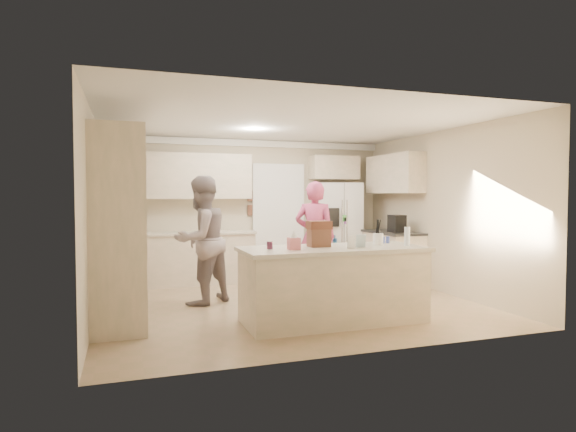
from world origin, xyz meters
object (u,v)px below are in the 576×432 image
object	(u,v)px
refrigerator	(336,229)
coffee_maker	(397,224)
island_base	(333,286)
utensil_crock	(378,239)
teen_boy	(201,240)
tissue_box	(294,244)
teen_girl	(315,237)
dollhouse_body	(319,238)

from	to	relation	value
refrigerator	coffee_maker	xyz separation A→B (m)	(0.58, -1.27, 0.17)
island_base	utensil_crock	size ratio (longest dim) A/B	14.67
refrigerator	teen_boy	distance (m)	3.32
tissue_box	teen_girl	bearing A→B (deg)	61.59
utensil_crock	island_base	bearing A→B (deg)	-175.60
island_base	coffee_maker	bearing A→B (deg)	42.83
refrigerator	teen_girl	xyz separation A→B (m)	(-1.01, -1.39, -0.01)
coffee_maker	teen_girl	world-z (taller)	teen_girl
refrigerator	coffee_maker	world-z (taller)	refrigerator
dollhouse_body	teen_boy	bearing A→B (deg)	131.56
teen_boy	utensil_crock	bearing A→B (deg)	110.17
island_base	teen_boy	distance (m)	2.11
refrigerator	teen_girl	world-z (taller)	refrigerator
dollhouse_body	teen_boy	world-z (taller)	teen_boy
coffee_maker	island_base	distance (m)	2.87
tissue_box	teen_boy	world-z (taller)	teen_boy
dollhouse_body	teen_girl	distance (m)	1.80
tissue_box	teen_girl	size ratio (longest dim) A/B	0.08
refrigerator	dollhouse_body	distance (m)	3.47
island_base	dollhouse_body	bearing A→B (deg)	146.31
utensil_crock	tissue_box	bearing A→B (deg)	-172.87
coffee_maker	utensil_crock	distance (m)	2.32
coffee_maker	utensil_crock	xyz separation A→B (m)	(-1.40, -1.85, -0.07)
teen_boy	coffee_maker	bearing A→B (deg)	152.13
coffee_maker	dollhouse_body	size ratio (longest dim) A/B	1.15
coffee_maker	tissue_box	size ratio (longest dim) A/B	2.14
refrigerator	dollhouse_body	bearing A→B (deg)	-105.74
tissue_box	dollhouse_body	distance (m)	0.45
refrigerator	dollhouse_body	world-z (taller)	refrigerator
coffee_maker	tissue_box	world-z (taller)	coffee_maker
teen_boy	teen_girl	xyz separation A→B (m)	(1.86, 0.28, -0.03)
teen_boy	teen_girl	size ratio (longest dim) A/B	1.03
utensil_crock	teen_girl	size ratio (longest dim) A/B	0.08
coffee_maker	tissue_box	xyz separation A→B (m)	(-2.60, -2.00, -0.07)
island_base	utensil_crock	distance (m)	0.86
island_base	refrigerator	bearing A→B (deg)	65.07
island_base	dollhouse_body	distance (m)	0.62
island_base	utensil_crock	xyz separation A→B (m)	(0.65, 0.05, 0.56)
refrigerator	dollhouse_body	size ratio (longest dim) A/B	6.92
refrigerator	utensil_crock	xyz separation A→B (m)	(-0.82, -3.12, 0.10)
island_base	teen_girl	size ratio (longest dim) A/B	1.23
coffee_maker	teen_girl	size ratio (longest dim) A/B	0.17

